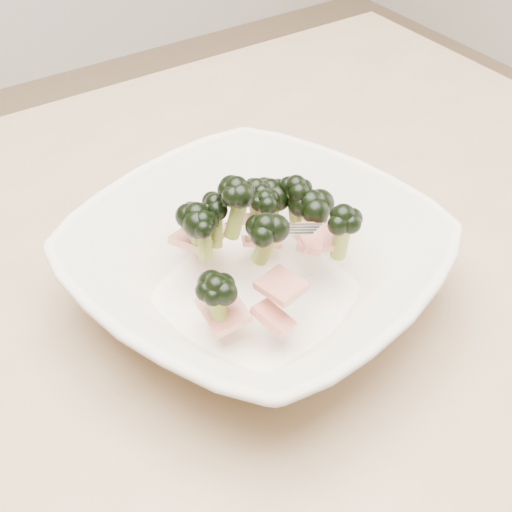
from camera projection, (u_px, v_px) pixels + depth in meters
name	position (u px, v px, depth m)	size (l,w,h in m)	color
dining_table	(173.00, 359.00, 0.73)	(1.20, 0.80, 0.75)	tan
broccoli_dish	(256.00, 262.00, 0.63)	(0.38, 0.38, 0.13)	beige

